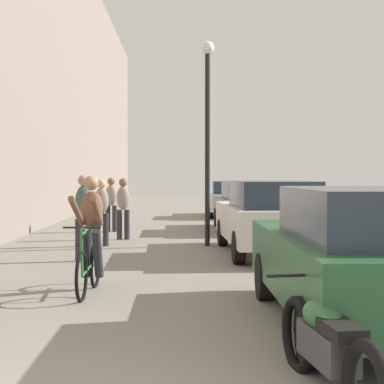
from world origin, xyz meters
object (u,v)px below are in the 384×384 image
(parked_car_third, at_px, (248,205))
(pedestrian_far, at_px, (123,205))
(pedestrian_mid, at_px, (101,208))
(pedestrian_furthest, at_px, (111,201))
(parked_car_fourth, at_px, (230,198))
(parked_car_nearest, at_px, (361,256))
(parked_car_second, at_px, (269,216))
(cyclist_on_bicycle, at_px, (90,237))
(parked_motorcycle, at_px, (328,346))
(street_lamp, at_px, (207,116))
(pedestrian_near, at_px, (84,213))

(parked_car_third, bearing_deg, pedestrian_far, -145.52)
(pedestrian_mid, relative_size, pedestrian_far, 0.99)
(pedestrian_furthest, height_order, parked_car_fourth, pedestrian_furthest)
(parked_car_nearest, height_order, parked_car_second, same)
(cyclist_on_bicycle, bearing_deg, pedestrian_mid, 95.62)
(pedestrian_mid, xyz_separation_m, parked_motorcycle, (3.01, -9.93, -0.50))
(pedestrian_mid, height_order, pedestrian_furthest, pedestrian_furthest)
(pedestrian_furthest, bearing_deg, street_lamp, -53.31)
(pedestrian_furthest, relative_size, parked_motorcycle, 0.76)
(pedestrian_near, bearing_deg, parked_car_fourth, 72.42)
(pedestrian_far, height_order, street_lamp, street_lamp)
(pedestrian_near, xyz_separation_m, pedestrian_mid, (0.03, 2.51, -0.06))
(street_lamp, bearing_deg, parked_car_fourth, 82.14)
(pedestrian_mid, bearing_deg, cyclist_on_bicycle, -84.38)
(street_lamp, height_order, parked_car_third, street_lamp)
(pedestrian_near, xyz_separation_m, parked_car_fourth, (3.95, 12.46, -0.22))
(pedestrian_near, distance_m, parked_car_fourth, 13.07)
(pedestrian_near, bearing_deg, street_lamp, 44.05)
(pedestrian_furthest, xyz_separation_m, parked_car_nearest, (4.06, -11.48, -0.09))
(cyclist_on_bicycle, distance_m, parked_car_third, 10.15)
(pedestrian_far, height_order, pedestrian_furthest, same)
(parked_motorcycle, bearing_deg, street_lamp, 92.73)
(cyclist_on_bicycle, relative_size, parked_car_third, 0.41)
(pedestrian_mid, bearing_deg, pedestrian_near, -90.68)
(pedestrian_near, xyz_separation_m, pedestrian_furthest, (-0.14, 6.13, -0.05))
(parked_car_second, distance_m, parked_motorcycle, 8.39)
(pedestrian_near, height_order, street_lamp, street_lamp)
(pedestrian_far, bearing_deg, street_lamp, -34.54)
(street_lamp, height_order, parked_car_nearest, street_lamp)
(pedestrian_furthest, height_order, parked_car_nearest, pedestrian_furthest)
(pedestrian_furthest, relative_size, parked_car_third, 0.38)
(parked_car_nearest, distance_m, parked_motorcycle, 2.29)
(street_lamp, distance_m, parked_car_third, 4.79)
(parked_car_third, height_order, parked_motorcycle, parked_car_third)
(cyclist_on_bicycle, bearing_deg, pedestrian_furthest, 94.50)
(parked_car_fourth, xyz_separation_m, parked_motorcycle, (-0.90, -19.88, -0.34))
(parked_car_nearest, bearing_deg, parked_car_fourth, 89.90)
(pedestrian_near, height_order, parked_car_nearest, pedestrian_near)
(pedestrian_furthest, relative_size, parked_car_nearest, 0.36)
(cyclist_on_bicycle, bearing_deg, parked_car_third, 70.39)
(pedestrian_near, relative_size, parked_car_second, 0.38)
(cyclist_on_bicycle, xyz_separation_m, pedestrian_mid, (-0.56, 5.64, 0.09))
(parked_car_third, bearing_deg, street_lamp, -109.82)
(pedestrian_mid, distance_m, street_lamp, 3.36)
(pedestrian_near, bearing_deg, parked_car_second, 13.46)
(pedestrian_mid, bearing_deg, parked_car_third, 44.69)
(pedestrian_near, distance_m, pedestrian_furthest, 6.13)
(pedestrian_near, relative_size, pedestrian_furthest, 1.06)
(street_lamp, distance_m, parked_car_nearest, 8.27)
(cyclist_on_bicycle, height_order, parked_car_nearest, cyclist_on_bicycle)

